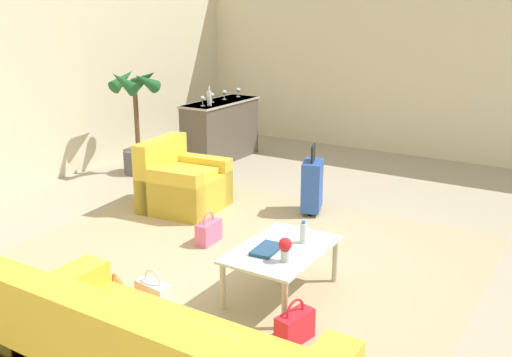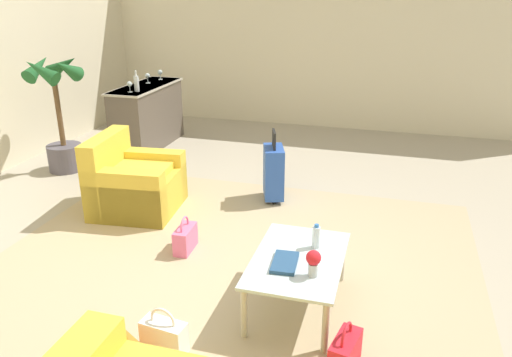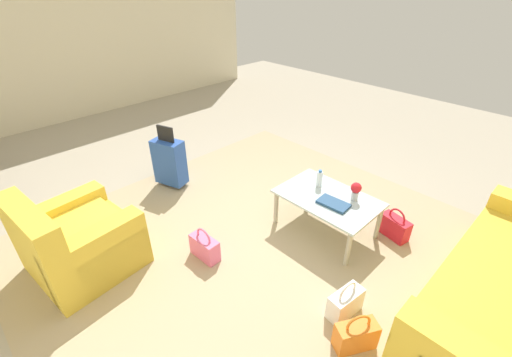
# 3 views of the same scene
# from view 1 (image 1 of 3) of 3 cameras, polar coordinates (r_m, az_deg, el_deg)

# --- Properties ---
(ground_plane) EXTENTS (12.00, 12.00, 0.00)m
(ground_plane) POSITION_cam_1_polar(r_m,az_deg,el_deg) (5.64, 0.08, -8.60)
(ground_plane) COLOR #A89E89
(wall_right) EXTENTS (0.12, 8.00, 3.10)m
(wall_right) POSITION_cam_1_polar(r_m,az_deg,el_deg) (9.81, 16.10, 11.10)
(wall_right) COLOR beige
(wall_right) RESTS_ON ground
(area_rug) EXTENTS (5.20, 4.40, 0.01)m
(area_rug) POSITION_cam_1_polar(r_m,az_deg,el_deg) (5.30, -5.26, -10.41)
(area_rug) COLOR tan
(area_rug) RESTS_ON ground
(armchair) EXTENTS (0.98, 0.97, 0.86)m
(armchair) POSITION_cam_1_polar(r_m,az_deg,el_deg) (7.12, -7.59, -0.67)
(armchair) COLOR gold
(armchair) RESTS_ON ground
(coffee_table) EXTENTS (1.04, 0.68, 0.44)m
(coffee_table) POSITION_cam_1_polar(r_m,az_deg,el_deg) (4.94, 2.60, -7.55)
(coffee_table) COLOR silver
(coffee_table) RESTS_ON ground
(water_bottle) EXTENTS (0.06, 0.06, 0.20)m
(water_bottle) POSITION_cam_1_polar(r_m,az_deg,el_deg) (5.00, 4.75, -5.42)
(water_bottle) COLOR silver
(water_bottle) RESTS_ON coffee_table
(coffee_table_book) EXTENTS (0.33, 0.21, 0.03)m
(coffee_table_book) POSITION_cam_1_polar(r_m,az_deg,el_deg) (4.85, 1.08, -7.10)
(coffee_table_book) COLOR navy
(coffee_table_book) RESTS_ON coffee_table
(flower_vase) EXTENTS (0.11, 0.11, 0.21)m
(flower_vase) POSITION_cam_1_polar(r_m,az_deg,el_deg) (4.62, 2.92, -6.90)
(flower_vase) COLOR #B2B7BC
(flower_vase) RESTS_ON coffee_table
(bar_console) EXTENTS (1.51, 0.56, 0.96)m
(bar_console) POSITION_cam_1_polar(r_m,az_deg,el_deg) (9.32, -3.54, 4.90)
(bar_console) COLOR brown
(bar_console) RESTS_ON ground
(wine_glass_leftmost) EXTENTS (0.08, 0.08, 0.15)m
(wine_glass_leftmost) POSITION_cam_1_polar(r_m,az_deg,el_deg) (8.79, -5.37, 7.93)
(wine_glass_leftmost) COLOR silver
(wine_glass_leftmost) RESTS_ON bar_console
(wine_glass_left_of_centre) EXTENTS (0.08, 0.08, 0.15)m
(wine_glass_left_of_centre) POSITION_cam_1_polar(r_m,az_deg,el_deg) (9.10, -4.44, 8.27)
(wine_glass_left_of_centre) COLOR silver
(wine_glass_left_of_centre) RESTS_ON bar_console
(wine_glass_right_of_centre) EXTENTS (0.08, 0.08, 0.15)m
(wine_glass_right_of_centre) POSITION_cam_1_polar(r_m,az_deg,el_deg) (9.38, -3.19, 8.55)
(wine_glass_right_of_centre) COLOR silver
(wine_glass_right_of_centre) RESTS_ON bar_console
(wine_glass_rightmost) EXTENTS (0.08, 0.08, 0.15)m
(wine_glass_rightmost) POSITION_cam_1_polar(r_m,az_deg,el_deg) (9.63, -1.79, 8.79)
(wine_glass_rightmost) COLOR silver
(wine_glass_rightmost) RESTS_ON bar_console
(wine_bottle_clear) EXTENTS (0.07, 0.07, 0.30)m
(wine_bottle_clear) POSITION_cam_1_polar(r_m,az_deg,el_deg) (8.80, -4.70, 8.03)
(wine_bottle_clear) COLOR silver
(wine_bottle_clear) RESTS_ON bar_console
(suitcase_blue) EXTENTS (0.45, 0.34, 0.85)m
(suitcase_blue) POSITION_cam_1_polar(r_m,az_deg,el_deg) (6.91, 5.64, -0.63)
(suitcase_blue) COLOR #2851AD
(suitcase_blue) RESTS_ON ground
(handbag_white) EXTENTS (0.18, 0.33, 0.36)m
(handbag_white) POSITION_cam_1_polar(r_m,az_deg,el_deg) (4.90, -10.17, -11.37)
(handbag_white) COLOR white
(handbag_white) RESTS_ON ground
(handbag_red) EXTENTS (0.34, 0.20, 0.36)m
(handbag_red) POSITION_cam_1_polar(r_m,az_deg,el_deg) (4.41, 3.90, -14.56)
(handbag_red) COLOR red
(handbag_red) RESTS_ON ground
(handbag_orange) EXTENTS (0.28, 0.35, 0.36)m
(handbag_orange) POSITION_cam_1_polar(r_m,az_deg,el_deg) (4.89, -13.72, -11.70)
(handbag_orange) COLOR orange
(handbag_orange) RESTS_ON ground
(handbag_pink) EXTENTS (0.33, 0.16, 0.36)m
(handbag_pink) POSITION_cam_1_polar(r_m,az_deg,el_deg) (6.10, -4.75, -5.32)
(handbag_pink) COLOR pink
(handbag_pink) RESTS_ON ground
(potted_palm) EXTENTS (0.64, 0.64, 1.59)m
(potted_palm) POSITION_cam_1_polar(r_m,az_deg,el_deg) (8.65, -11.84, 5.52)
(potted_palm) COLOR #514C56
(potted_palm) RESTS_ON ground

